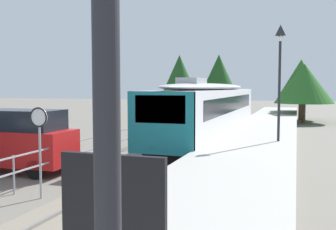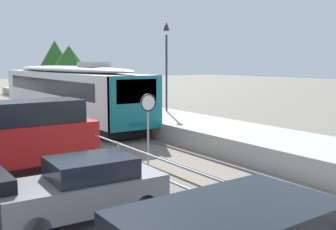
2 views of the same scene
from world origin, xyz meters
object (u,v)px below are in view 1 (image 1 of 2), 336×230
(platform_notice_board, at_px, (113,202))
(parked_van_red, at_px, (15,140))
(speed_limit_sign, at_px, (39,130))
(platform_lamp_mid_platform, at_px, (280,61))
(commuter_train, at_px, (211,107))

(platform_notice_board, bearing_deg, parked_van_red, 134.69)
(platform_notice_board, distance_m, speed_limit_sign, 8.25)
(platform_notice_board, bearing_deg, platform_lamp_mid_platform, 85.95)
(speed_limit_sign, relative_size, parked_van_red, 0.56)
(commuter_train, distance_m, platform_notice_board, 20.71)
(platform_notice_board, xyz_separation_m, speed_limit_sign, (-5.54, 6.11, -0.06))
(platform_lamp_mid_platform, bearing_deg, platform_notice_board, -94.05)
(commuter_train, height_order, parked_van_red, commuter_train)
(speed_limit_sign, bearing_deg, platform_lamp_mid_platform, 53.03)
(commuter_train, height_order, platform_notice_board, commuter_train)
(platform_notice_board, relative_size, parked_van_red, 0.36)
(platform_lamp_mid_platform, xyz_separation_m, platform_notice_board, (-1.05, -14.86, -2.44))
(parked_van_red, bearing_deg, platform_lamp_mid_platform, 30.80)
(commuter_train, relative_size, platform_lamp_mid_platform, 3.66)
(commuter_train, bearing_deg, speed_limit_sign, -98.75)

